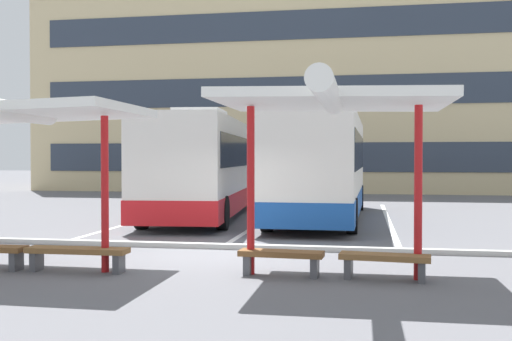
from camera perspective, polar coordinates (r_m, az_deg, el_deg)
name	(u,v)px	position (r m, az deg, el deg)	size (l,w,h in m)	color
ground_plane	(211,254)	(13.48, -4.20, -7.79)	(160.00, 160.00, 0.00)	slate
terminal_building	(317,76)	(43.21, 5.72, 8.80)	(35.48, 13.81, 18.38)	#D1BC8C
coach_bus_0	(208,167)	(22.37, -4.52, 0.30)	(3.68, 12.48, 3.74)	silver
coach_bus_1	(321,167)	(20.89, 6.12, 0.33)	(2.84, 10.96, 3.81)	silver
lane_stripe_0	(154,217)	(22.09, -9.53, -4.28)	(0.16, 14.00, 0.01)	white
lane_stripe_1	(267,219)	(21.08, 1.05, -4.52)	(0.16, 14.00, 0.01)	white
lane_stripe_2	(388,221)	(20.84, 12.29, -4.62)	(0.16, 14.00, 0.01)	white
waiting_shelter_1	(26,115)	(11.94, -20.73, 4.84)	(3.82, 4.72, 3.10)	red
bench_2	(77,253)	(11.78, -16.38, -7.45)	(1.92, 0.45, 0.45)	brown
waiting_shelter_2	(332,104)	(10.56, 7.11, 6.23)	(3.93, 4.92, 3.26)	red
bench_3	(281,257)	(10.94, 2.37, -8.13)	(1.53, 0.52, 0.45)	brown
bench_4	(385,261)	(10.79, 11.94, -8.28)	(1.57, 0.59, 0.45)	brown
platform_kerb	(219,246)	(14.19, -3.44, -7.08)	(44.00, 0.24, 0.12)	#ADADA8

